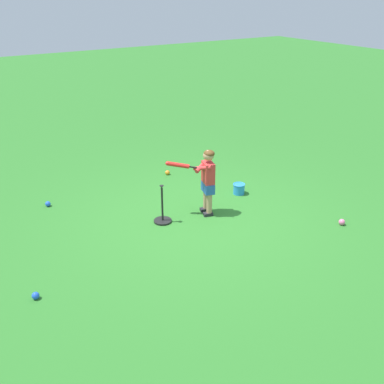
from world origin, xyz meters
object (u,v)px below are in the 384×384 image
object	(u,v)px
play_ball_far_right	(342,222)
batting_tee	(163,216)
play_ball_midfield	(48,204)
child_batter	(206,176)
play_ball_by_bucket	(36,296)
toy_bucket	(239,189)
play_ball_near_batter	(167,173)

from	to	relation	value
play_ball_far_right	batting_tee	xyz separation A→B (m)	(1.58, 2.29, 0.06)
batting_tee	play_ball_midfield	bearing A→B (deg)	42.01
child_batter	play_ball_far_right	bearing A→B (deg)	-133.29
play_ball_by_bucket	batting_tee	bearing A→B (deg)	-68.65
play_ball_by_bucket	batting_tee	size ratio (longest dim) A/B	0.15
play_ball_midfield	play_ball_by_bucket	distance (m)	2.51
batting_tee	toy_bucket	distance (m)	1.66
play_ball_near_batter	play_ball_far_right	distance (m)	3.45
play_ball_near_batter	play_ball_far_right	xyz separation A→B (m)	(-3.21, -1.27, 0.00)
batting_tee	play_ball_far_right	bearing A→B (deg)	-124.63
play_ball_near_batter	batting_tee	world-z (taller)	batting_tee
play_ball_near_batter	play_ball_midfield	bearing A→B (deg)	92.95
play_ball_midfield	toy_bucket	world-z (taller)	toy_bucket
play_ball_by_bucket	toy_bucket	distance (m)	3.99
play_ball_by_bucket	toy_bucket	bearing A→B (deg)	-74.81
child_batter	play_ball_by_bucket	size ratio (longest dim) A/B	11.88
child_batter	toy_bucket	world-z (taller)	child_batter
play_ball_midfield	toy_bucket	xyz separation A→B (m)	(-1.32, -3.01, 0.05)
play_ball_near_batter	batting_tee	xyz separation A→B (m)	(-1.63, 1.02, 0.06)
play_ball_near_batter	play_ball_far_right	bearing A→B (deg)	-158.41
child_batter	toy_bucket	size ratio (longest dim) A/B	5.00
batting_tee	play_ball_near_batter	bearing A→B (deg)	-31.96
child_batter	play_ball_midfield	xyz separation A→B (m)	(1.62, 2.09, -0.61)
play_ball_far_right	toy_bucket	world-z (taller)	toy_bucket
play_ball_midfield	batting_tee	xyz separation A→B (m)	(-1.51, -1.36, 0.06)
toy_bucket	batting_tee	bearing A→B (deg)	96.41
child_batter	batting_tee	xyz separation A→B (m)	(0.12, 0.73, -0.55)
play_ball_near_batter	play_ball_far_right	world-z (taller)	play_ball_far_right
play_ball_far_right	batting_tee	distance (m)	2.78
play_ball_midfield	play_ball_far_right	world-z (taller)	play_ball_far_right
play_ball_midfield	child_batter	bearing A→B (deg)	-127.82
play_ball_near_batter	play_ball_by_bucket	xyz separation A→B (m)	(-2.49, 3.22, 0.00)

